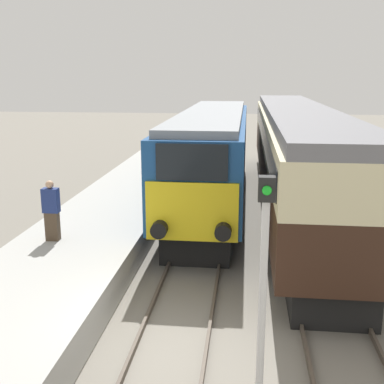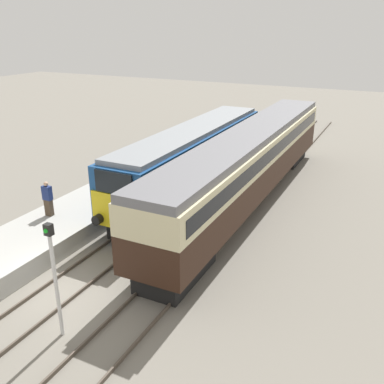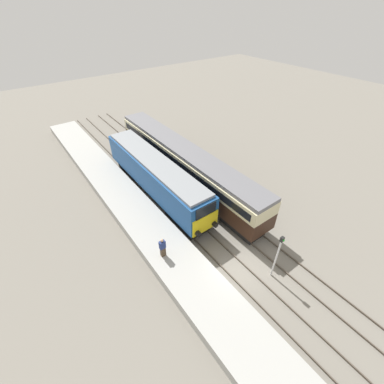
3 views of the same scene
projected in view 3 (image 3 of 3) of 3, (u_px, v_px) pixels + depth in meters
name	position (u px, v px, depth m)	size (l,w,h in m)	color
ground_plane	(237.00, 270.00, 18.75)	(120.00, 120.00, 0.00)	slate
platform_left	(144.00, 223.00, 22.00)	(3.50, 50.00, 0.86)	#A8A8A3
rails_near_track	(195.00, 229.00, 21.87)	(1.51, 60.00, 0.14)	#4C4238
rails_far_track	(225.00, 213.00, 23.47)	(1.50, 60.00, 0.14)	#4C4238
locomotive	(156.00, 175.00, 24.58)	(2.70, 15.65, 3.92)	black
passenger_carriage	(184.00, 161.00, 26.08)	(2.75, 21.61, 4.10)	black
person_on_platform	(163.00, 248.00, 18.23)	(0.44, 0.26, 1.70)	#473828
signal_post	(278.00, 254.00, 16.99)	(0.24, 0.28, 3.96)	silver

